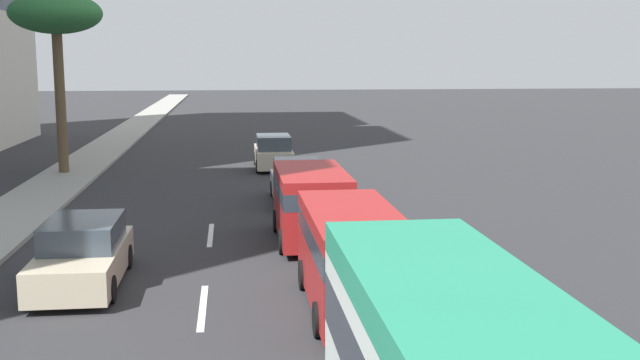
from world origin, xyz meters
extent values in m
plane|color=#2D2D30|center=(31.50, 0.00, 0.00)|extent=(198.00, 198.00, 0.00)
cube|color=#9E9B93|center=(31.50, 6.96, 0.07)|extent=(162.00, 2.80, 0.15)
cube|color=silver|center=(13.30, 0.00, 0.01)|extent=(3.20, 0.16, 0.01)
cube|color=silver|center=(20.43, 0.00, 0.01)|extent=(3.20, 0.16, 0.01)
cube|color=#A51E1E|center=(19.22, -3.09, 1.20)|extent=(4.75, 2.02, 2.00)
cube|color=#2D3842|center=(19.22, -3.09, 1.64)|extent=(4.76, 2.03, 0.48)
cylinder|color=black|center=(20.65, -2.12, 0.36)|extent=(0.72, 0.24, 0.72)
cylinder|color=black|center=(20.65, -4.05, 0.36)|extent=(0.72, 0.24, 0.72)
cylinder|color=black|center=(17.80, -2.12, 0.36)|extent=(0.72, 0.24, 0.72)
cylinder|color=black|center=(17.80, -4.05, 0.36)|extent=(0.72, 0.24, 0.72)
cube|color=#268C66|center=(5.00, -3.21, 2.81)|extent=(6.28, 2.16, 0.45)
cube|color=beige|center=(15.33, 2.98, 0.57)|extent=(4.69, 1.87, 0.79)
cube|color=#38424C|center=(15.57, 2.98, 1.29)|extent=(2.58, 1.72, 0.65)
cylinder|color=black|center=(13.88, 2.11, 0.32)|extent=(0.64, 0.22, 0.64)
cylinder|color=black|center=(13.88, 3.84, 0.32)|extent=(0.64, 0.22, 0.64)
cylinder|color=black|center=(16.79, 2.11, 0.32)|extent=(0.64, 0.22, 0.64)
cylinder|color=black|center=(16.79, 3.84, 0.32)|extent=(0.64, 0.22, 0.64)
cube|color=silver|center=(25.67, -3.22, 0.59)|extent=(4.42, 1.86, 0.82)
cube|color=#38424C|center=(25.45, -3.22, 1.33)|extent=(2.43, 1.71, 0.67)
cylinder|color=black|center=(27.04, -2.36, 0.32)|extent=(0.64, 0.22, 0.64)
cylinder|color=black|center=(27.04, -4.08, 0.32)|extent=(0.64, 0.22, 0.64)
cylinder|color=black|center=(24.30, -2.36, 0.32)|extent=(0.64, 0.22, 0.64)
cylinder|color=black|center=(24.30, -4.08, 0.32)|extent=(0.64, 0.22, 0.64)
cube|color=beige|center=(35.03, -2.82, 0.59)|extent=(4.66, 1.79, 0.84)
cube|color=#38424C|center=(34.80, -2.82, 1.35)|extent=(2.57, 1.65, 0.68)
cylinder|color=black|center=(36.48, -1.99, 0.32)|extent=(0.64, 0.22, 0.64)
cylinder|color=black|center=(36.48, -3.64, 0.32)|extent=(0.64, 0.22, 0.64)
cylinder|color=black|center=(33.59, -1.99, 0.32)|extent=(0.64, 0.22, 0.64)
cylinder|color=black|center=(33.59, -3.64, 0.32)|extent=(0.64, 0.22, 0.64)
cube|color=#A51E1E|center=(12.80, -3.33, 1.22)|extent=(5.35, 1.96, 2.05)
cube|color=#2D3842|center=(12.80, -3.33, 1.67)|extent=(5.37, 1.96, 0.49)
cylinder|color=black|center=(14.40, -2.40, 0.36)|extent=(0.72, 0.24, 0.72)
cylinder|color=black|center=(14.40, -4.26, 0.36)|extent=(0.72, 0.24, 0.72)
cylinder|color=black|center=(11.19, -2.40, 0.36)|extent=(0.72, 0.24, 0.72)
cylinder|color=black|center=(11.19, -4.26, 0.36)|extent=(0.72, 0.24, 0.72)
cylinder|color=brown|center=(33.83, 7.27, 3.56)|extent=(0.47, 0.47, 6.81)
ellipsoid|color=#2D7238|center=(33.83, 7.27, 7.60)|extent=(4.25, 4.25, 1.91)
camera|label=1|loc=(-3.33, -0.70, 5.55)|focal=42.69mm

